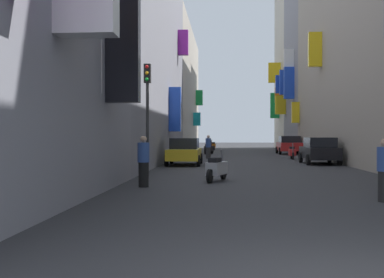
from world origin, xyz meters
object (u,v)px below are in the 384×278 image
at_px(scooter_silver, 217,168).
at_px(traffic_light_near_corner, 147,100).
at_px(scooter_red, 292,152).
at_px(scooter_orange, 213,146).
at_px(pedestrian_near_right, 208,147).
at_px(parked_car_red, 289,145).
at_px(scooter_black, 209,149).
at_px(pedestrian_near_left, 144,162).
at_px(parked_car_black, 319,150).
at_px(parked_car_yellow, 184,151).

height_order(scooter_silver, traffic_light_near_corner, traffic_light_near_corner).
distance_m(scooter_red, scooter_orange, 21.07).
bearing_deg(pedestrian_near_right, scooter_red, -2.83).
relative_size(parked_car_red, scooter_black, 2.13).
xyz_separation_m(scooter_orange, scooter_black, (-0.04, -11.77, 0.00)).
bearing_deg(scooter_orange, parked_car_red, -58.41).
bearing_deg(scooter_silver, pedestrian_near_left, -137.50).
distance_m(scooter_red, scooter_silver, 17.04).
height_order(scooter_red, traffic_light_near_corner, traffic_light_near_corner).
height_order(parked_car_black, scooter_red, parked_car_black).
height_order(scooter_red, scooter_black, same).
relative_size(pedestrian_near_left, traffic_light_near_corner, 0.36).
bearing_deg(traffic_light_near_corner, pedestrian_near_left, -82.82).
xyz_separation_m(scooter_orange, pedestrian_near_left, (-1.26, -38.65, 0.35)).
distance_m(parked_car_red, scooter_red, 9.10).
xyz_separation_m(parked_car_red, parked_car_black, (-0.16, -14.53, -0.02)).
height_order(parked_car_yellow, scooter_orange, parked_car_yellow).
bearing_deg(parked_car_red, parked_car_black, -90.64).
relative_size(scooter_red, traffic_light_near_corner, 0.43).
distance_m(scooter_orange, pedestrian_near_right, 19.95).
distance_m(parked_car_yellow, traffic_light_near_corner, 7.98).
bearing_deg(pedestrian_near_right, scooter_silver, -87.07).
xyz_separation_m(parked_car_yellow, pedestrian_near_right, (1.08, 7.15, 0.04)).
height_order(scooter_red, scooter_orange, same).
height_order(scooter_black, pedestrian_near_left, pedestrian_near_left).
xyz_separation_m(parked_car_yellow, scooter_orange, (0.89, 27.09, -0.30)).
relative_size(scooter_black, pedestrian_near_left, 1.14).
bearing_deg(pedestrian_near_left, scooter_silver, 42.50).
bearing_deg(scooter_black, scooter_silver, -87.52).
xyz_separation_m(scooter_red, scooter_orange, (-5.92, 20.23, -0.00)).
bearing_deg(scooter_silver, parked_car_yellow, 101.53).
height_order(parked_car_yellow, scooter_black, parked_car_yellow).
xyz_separation_m(scooter_black, traffic_light_near_corner, (-1.72, -22.93, 2.58)).
height_order(scooter_red, scooter_silver, same).
xyz_separation_m(pedestrian_near_right, traffic_light_near_corner, (-1.94, -14.76, 2.23)).
relative_size(parked_car_yellow, scooter_red, 2.08).
bearing_deg(scooter_black, scooter_orange, 89.82).
height_order(scooter_orange, scooter_black, same).
relative_size(parked_car_red, scooter_red, 2.05).
distance_m(parked_car_red, scooter_black, 6.95).
xyz_separation_m(parked_car_yellow, parked_car_black, (7.61, 1.38, 0.02)).
bearing_deg(scooter_black, parked_car_red, 4.87).
distance_m(parked_car_black, scooter_red, 5.55).
height_order(parked_car_black, traffic_light_near_corner, traffic_light_near_corner).
xyz_separation_m(scooter_orange, scooter_silver, (1.04, -36.55, 0.00)).
xyz_separation_m(parked_car_red, parked_car_yellow, (-7.77, -15.91, -0.04)).
distance_m(scooter_silver, pedestrian_near_right, 16.63).
distance_m(scooter_red, pedestrian_near_left, 19.78).
xyz_separation_m(scooter_black, pedestrian_near_right, (0.22, -8.17, 0.35)).
bearing_deg(pedestrian_near_right, parked_car_yellow, -98.57).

